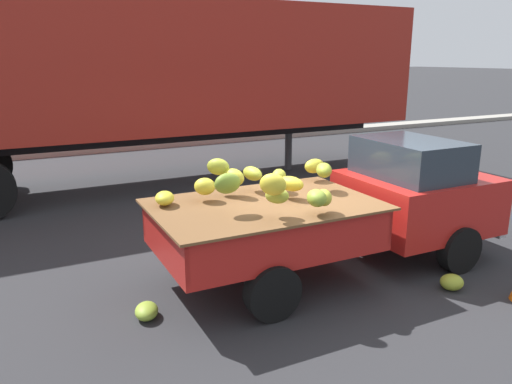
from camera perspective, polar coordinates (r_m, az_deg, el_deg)
name	(u,v)px	position (r m, az deg, el deg)	size (l,w,h in m)	color
ground	(311,267)	(7.01, 6.35, -8.49)	(220.00, 220.00, 0.00)	#28282B
curb_strip	(133,146)	(16.32, -13.90, 5.12)	(80.00, 0.80, 0.16)	gray
pickup_truck	(384,200)	(7.15, 14.40, -0.89)	(4.80, 1.82, 1.70)	#B21E19
semi_trailer	(156,70)	(11.31, -11.39, 13.55)	(12.00, 2.70, 3.95)	maroon
fallen_banana_bunch_near_tailgate	(147,311)	(5.81, -12.39, -13.13)	(0.36, 0.26, 0.17)	olive
fallen_banana_bunch_by_wheel	(452,282)	(6.75, 21.45, -9.56)	(0.29, 0.26, 0.20)	#9BA82F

